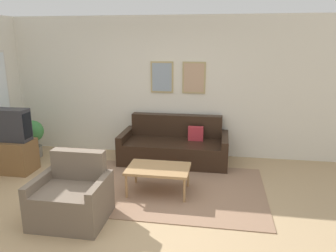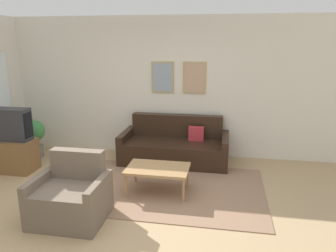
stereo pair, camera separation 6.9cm
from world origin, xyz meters
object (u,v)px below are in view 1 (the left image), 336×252
Objects in this scene: coffee_table at (158,170)px; armchair at (72,198)px; tv at (11,125)px; couch at (175,147)px.

armchair is at bearing -135.36° from coffee_table.
coffee_table is 2.70m from tv.
tv is 0.68× the size of armchair.
coffee_table is 1.33m from armchair.
armchair reaches higher than couch.
tv reaches higher than couch.
coffee_table is 1.52× the size of tv.
couch is 2.23× the size of armchair.
tv is at bearing -160.35° from couch.
armchair reaches higher than coffee_table.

